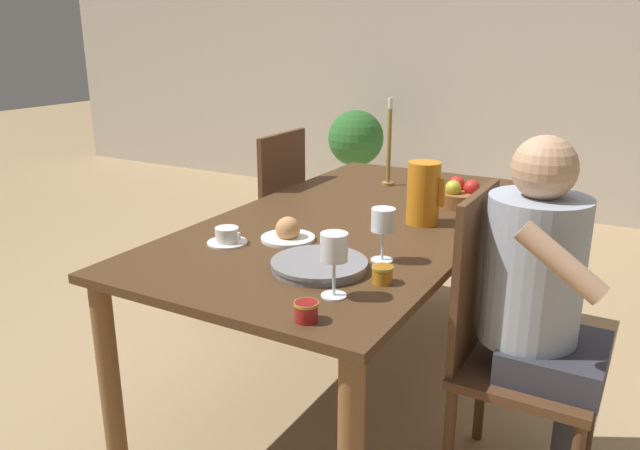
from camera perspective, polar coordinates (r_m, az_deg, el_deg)
ground_plane at (r=2.80m, az=3.05°, el=-14.06°), size 20.00×20.00×0.00m
wall_back at (r=5.30m, az=18.72°, el=14.81°), size 10.00×0.06×2.60m
dining_table at (r=2.52m, az=3.28°, el=-1.22°), size 1.01×1.95×0.74m
chair_person_side at (r=2.10m, az=16.50°, el=-10.22°), size 0.42×0.42×0.99m
chair_opposite at (r=3.17m, az=-5.10°, el=-0.05°), size 0.42×0.42×0.99m
person_seated at (r=2.01m, az=19.66°, el=-5.95°), size 0.39×0.41×1.17m
red_pitcher at (r=2.42m, az=9.43°, el=2.93°), size 0.15×0.13×0.24m
wine_glass_water at (r=1.71m, az=1.30°, el=-2.30°), size 0.08×0.08×0.19m
wine_glass_juice at (r=2.00m, az=5.79°, el=0.18°), size 0.08×0.08×0.18m
teacup_near_person at (r=2.21m, az=-8.49°, el=-1.07°), size 0.14×0.14×0.06m
serving_tray at (r=1.95m, az=-0.07°, el=-3.68°), size 0.30×0.30×0.03m
bread_plate at (r=2.22m, az=-2.96°, el=-0.70°), size 0.19×0.19×0.09m
jam_jar_amber at (r=1.85m, az=5.73°, el=-4.43°), size 0.06×0.06×0.05m
jam_jar_red at (r=1.61m, az=-1.26°, el=-7.80°), size 0.06×0.06×0.05m
fruit_bowl at (r=2.73m, az=12.67°, el=2.68°), size 0.21×0.21×0.12m
candlestick_tall at (r=3.00m, az=6.32°, el=6.81°), size 0.06×0.06×0.42m
potted_plant at (r=5.25m, az=3.28°, el=7.04°), size 0.46×0.46×0.83m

